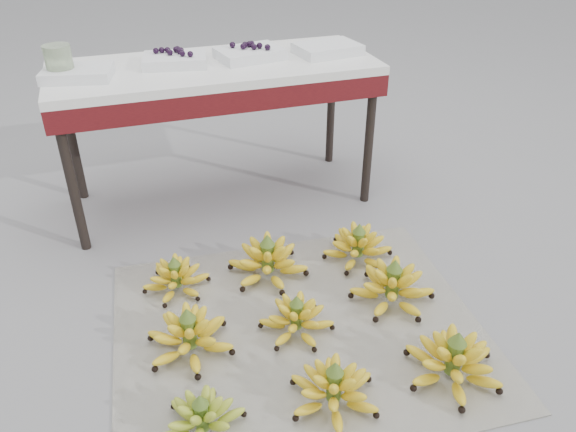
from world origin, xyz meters
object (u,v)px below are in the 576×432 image
object	(u,v)px
bunch_back_right	(358,247)
tray_right	(250,53)
bunch_mid_right	(392,287)
tray_left	(175,59)
tray_far_right	(328,49)
bunch_mid_center	(296,319)
bunch_back_left	(176,278)
glass_jar	(59,62)
bunch_front_left	(202,420)
vendor_table	(215,81)
tray_far_left	(78,73)
bunch_front_center	(334,389)
bunch_mid_left	(190,336)
bunch_back_center	(268,261)
newspaper_mat	(299,330)
bunch_front_right	(453,361)

from	to	relation	value
bunch_back_right	tray_right	bearing A→B (deg)	85.09
bunch_mid_right	tray_left	distance (m)	1.29
tray_far_right	bunch_mid_center	bearing A→B (deg)	-116.09
bunch_back_left	glass_jar	distance (m)	0.96
bunch_back_left	bunch_front_left	bearing A→B (deg)	-90.14
vendor_table	glass_jar	distance (m)	0.63
tray_far_left	bunch_back_left	bearing A→B (deg)	-69.04
bunch_front_center	bunch_mid_left	world-z (taller)	bunch_mid_left
tray_far_left	tray_left	xyz separation A→B (m)	(0.39, 0.06, 0.00)
bunch_mid_left	tray_far_left	bearing A→B (deg)	96.99
bunch_mid_left	bunch_back_left	size ratio (longest dim) A/B	1.27
glass_jar	bunch_back_center	bearing A→B (deg)	-44.74
glass_jar	tray_far_left	bearing A→B (deg)	-13.72
bunch_front_center	tray_left	world-z (taller)	tray_left
tray_left	newspaper_mat	bearing A→B (deg)	-78.50
newspaper_mat	tray_far_right	bearing A→B (deg)	64.43
bunch_mid_right	tray_left	bearing A→B (deg)	145.64
bunch_mid_right	vendor_table	world-z (taller)	vendor_table
tray_far_left	tray_far_right	distance (m)	1.06
bunch_back_right	vendor_table	world-z (taller)	vendor_table
bunch_front_right	glass_jar	world-z (taller)	glass_jar
bunch_mid_right	bunch_back_left	bearing A→B (deg)	-178.18
bunch_front_left	bunch_mid_left	world-z (taller)	bunch_mid_left
bunch_front_left	bunch_front_right	size ratio (longest dim) A/B	0.86
tray_left	bunch_front_center	bearing A→B (deg)	-81.53
bunch_back_left	tray_far_right	size ratio (longest dim) A/B	0.86
tray_far_left	vendor_table	bearing A→B (deg)	3.63
newspaper_mat	bunch_mid_left	size ratio (longest dim) A/B	3.87
bunch_front_center	bunch_mid_left	size ratio (longest dim) A/B	0.91
tray_left	bunch_front_right	bearing A→B (deg)	-66.58
tray_right	bunch_front_right	bearing A→B (deg)	-78.89
bunch_back_center	tray_far_right	size ratio (longest dim) A/B	1.14
bunch_front_center	tray_far_left	bearing A→B (deg)	110.46
newspaper_mat	tray_far_left	size ratio (longest dim) A/B	4.23
bunch_front_left	tray_far_left	xyz separation A→B (m)	(-0.20, 1.26, 0.63)
bunch_front_right	bunch_mid_right	size ratio (longest dim) A/B	0.76
bunch_mid_right	vendor_table	xyz separation A→B (m)	(-0.42, 0.95, 0.52)
bunch_mid_left	glass_jar	world-z (taller)	glass_jar
glass_jar	bunch_mid_right	bearing A→B (deg)	-42.05
bunch_mid_left	tray_left	world-z (taller)	tray_left
tray_right	bunch_front_left	bearing A→B (deg)	-111.27
bunch_mid_right	tray_far_left	bearing A→B (deg)	161.55
bunch_front_right	bunch_back_left	bearing A→B (deg)	136.11
bunch_mid_right	newspaper_mat	bearing A→B (deg)	-148.74
tray_right	tray_far_right	bearing A→B (deg)	-5.64
bunch_mid_right	tray_left	world-z (taller)	tray_left
bunch_mid_left	vendor_table	xyz separation A→B (m)	(0.33, 0.97, 0.52)
bunch_front_left	bunch_back_center	bearing A→B (deg)	63.09
bunch_mid_center	tray_left	distance (m)	1.21
bunch_front_right	bunch_mid_left	xyz separation A→B (m)	(-0.76, 0.37, -0.00)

